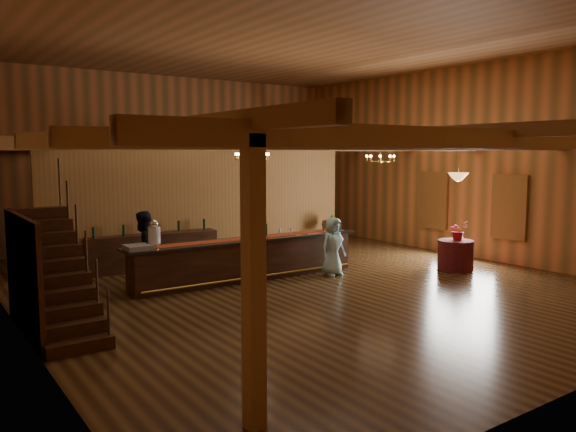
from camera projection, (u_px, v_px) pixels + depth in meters
floor at (296, 281)px, 13.20m from camera, size 14.00×14.00×0.00m
ceiling at (296, 41)px, 12.58m from camera, size 14.00×14.00×0.00m
wall_back at (173, 161)px, 18.60m from camera, size 12.00×0.10×5.50m
wall_left at (8, 168)px, 9.48m from camera, size 0.10×14.00×5.50m
wall_right at (463, 162)px, 16.30m from camera, size 0.10×14.00×5.50m
beam_grid at (283, 143)px, 13.25m from camera, size 11.90×13.90×0.39m
support_posts at (309, 216)px, 12.61m from camera, size 9.20×10.20×3.20m
partition_wall at (208, 205)px, 15.59m from camera, size 9.00×0.18×3.10m
window_right_front at (510, 207)px, 15.10m from camera, size 0.12×1.05×1.75m
window_right_back at (434, 200)px, 17.22m from camera, size 0.12×1.05×1.75m
staircase at (57, 273)px, 9.39m from camera, size 1.00×2.80×2.00m
backroom_boxes at (185, 233)px, 17.46m from camera, size 4.10×0.60×1.10m
tasting_bar at (248, 259)px, 13.28m from camera, size 5.95×0.88×1.00m
beverage_dispenser at (154, 234)px, 11.99m from camera, size 0.26×0.26×0.60m
glass_rack_tray at (137, 247)px, 11.71m from camera, size 0.50×0.50×0.10m
raffle_drum at (328, 224)px, 14.48m from camera, size 0.34×0.24×0.30m
bar_bottle_0 at (255, 231)px, 13.47m from camera, size 0.07×0.07×0.30m
bar_bottle_1 at (261, 230)px, 13.55m from camera, size 0.07×0.07×0.30m
bar_bottle_2 at (266, 230)px, 13.63m from camera, size 0.07×0.07×0.30m
backbar_shelf at (153, 252)px, 14.45m from camera, size 3.39×0.84×0.94m
round_table at (455, 255)px, 14.41m from camera, size 0.90×0.90×0.78m
chandelier_left at (252, 157)px, 13.10m from camera, size 0.80×0.80×0.44m
chandelier_right at (380, 158)px, 15.88m from camera, size 0.80×0.80×0.50m
pendant_lamp at (458, 177)px, 14.18m from camera, size 0.52×0.52×0.90m
bartender at (251, 237)px, 14.20m from camera, size 0.68×0.49×1.77m
staff_second at (143, 249)px, 12.62m from camera, size 1.05×1.00×1.71m
guest at (333, 246)px, 13.76m from camera, size 0.73×0.50×1.45m
floor_plant at (326, 231)px, 17.40m from camera, size 0.76×0.67×1.16m
table_flowers at (458, 230)px, 14.34m from camera, size 0.55×0.51×0.51m
table_vase at (460, 235)px, 14.43m from camera, size 0.17×0.17×0.27m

